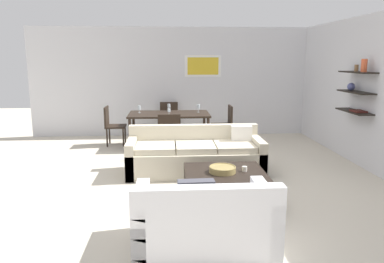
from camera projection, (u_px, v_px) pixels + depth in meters
ground_plane at (199, 178)px, 6.00m from camera, size 18.00×18.00×0.00m
back_wall_unit at (199, 82)px, 9.21m from camera, size 8.40×0.09×2.70m
right_wall_shelf_unit at (365, 92)px, 6.51m from camera, size 0.34×8.20×2.70m
sofa_beige at (196, 156)px, 6.27m from camera, size 2.29×0.90×0.78m
loveseat_white at (204, 220)px, 3.79m from camera, size 1.44×0.90×0.78m
coffee_table at (225, 185)px, 5.13m from camera, size 1.12×1.04×0.38m
decorative_bowl at (222, 169)px, 5.08m from camera, size 0.37×0.37×0.09m
candle_jar at (245, 169)px, 5.12m from camera, size 0.07×0.07×0.07m
dining_table at (169, 116)px, 8.05m from camera, size 1.77×0.97×0.75m
dining_chair_head at (169, 118)px, 8.96m from camera, size 0.44×0.44×0.88m
dining_chair_foot at (169, 132)px, 7.21m from camera, size 0.44×0.44×0.88m
dining_chair_left_far at (112, 123)px, 8.22m from camera, size 0.44×0.44×0.88m
dining_chair_right_far at (225, 122)px, 8.38m from camera, size 0.44×0.44×0.88m
wine_glass_right_far at (198, 107)px, 8.17m from camera, size 0.06×0.06×0.18m
wine_glass_left_far at (139, 108)px, 8.09m from camera, size 0.06×0.06×0.17m
wine_glass_head at (169, 106)px, 8.43m from camera, size 0.07×0.07×0.16m
wine_glass_foot at (169, 111)px, 7.59m from camera, size 0.06×0.06×0.17m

